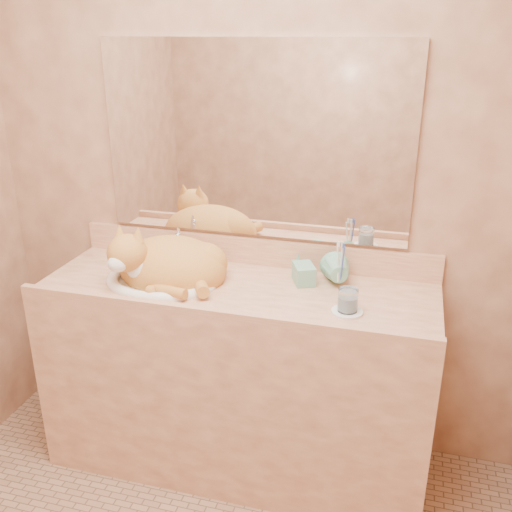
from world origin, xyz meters
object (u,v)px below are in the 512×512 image
(vanity_counter, at_px, (237,377))
(soap_dispenser, at_px, (307,268))
(water_glass, at_px, (348,300))
(sink_basin, at_px, (162,265))
(cat, at_px, (166,262))
(toothbrush_cup, at_px, (340,276))

(vanity_counter, xyz_separation_m, soap_dispenser, (0.28, 0.07, 0.51))
(soap_dispenser, height_order, water_glass, soap_dispenser)
(vanity_counter, xyz_separation_m, sink_basin, (-0.31, -0.02, 0.50))
(water_glass, bearing_deg, cat, 172.63)
(cat, bearing_deg, toothbrush_cup, 9.46)
(soap_dispenser, relative_size, toothbrush_cup, 1.43)
(toothbrush_cup, bearing_deg, vanity_counter, -166.45)
(sink_basin, height_order, soap_dispenser, soap_dispenser)
(vanity_counter, distance_m, sink_basin, 0.59)
(sink_basin, bearing_deg, toothbrush_cup, 4.45)
(vanity_counter, relative_size, water_glass, 18.66)
(vanity_counter, xyz_separation_m, water_glass, (0.46, -0.10, 0.48))
(cat, xyz_separation_m, water_glass, (0.76, -0.10, -0.03))
(vanity_counter, bearing_deg, water_glass, -12.41)
(cat, distance_m, soap_dispenser, 0.58)
(sink_basin, bearing_deg, soap_dispenser, 4.03)
(vanity_counter, height_order, sink_basin, sink_basin)
(sink_basin, bearing_deg, vanity_counter, -1.17)
(cat, height_order, soap_dispenser, cat)
(vanity_counter, bearing_deg, toothbrush_cup, 13.55)
(sink_basin, relative_size, soap_dispenser, 2.66)
(sink_basin, relative_size, cat, 1.00)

